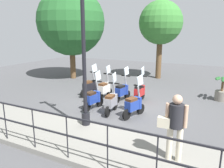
{
  "coord_description": "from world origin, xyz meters",
  "views": [
    {
      "loc": [
        -7.9,
        -3.56,
        3.09
      ],
      "look_at": [
        0.2,
        0.5,
        0.9
      ],
      "focal_mm": 35.0,
      "sensor_mm": 36.0,
      "label": 1
    }
  ],
  "objects_px": {
    "tree_large": "(71,22)",
    "scooter_near_2": "(93,98)",
    "scooter_near_0": "(134,104)",
    "scooter_far_3": "(90,86)",
    "scooter_far_0": "(140,91)",
    "lamp_post_near": "(84,63)",
    "scooter_far_1": "(122,91)",
    "scooter_far_2": "(105,88)",
    "tree_distant": "(161,23)",
    "potted_palm": "(222,91)",
    "pedestrian_with_bag": "(175,123)",
    "scooter_near_1": "(111,101)"
  },
  "relations": [
    {
      "from": "scooter_near_0",
      "to": "scooter_far_2",
      "type": "relative_size",
      "value": 1.0
    },
    {
      "from": "potted_palm",
      "to": "scooter_near_2",
      "type": "relative_size",
      "value": 0.69
    },
    {
      "from": "scooter_far_2",
      "to": "scooter_near_0",
      "type": "bearing_deg",
      "value": -123.3
    },
    {
      "from": "scooter_far_0",
      "to": "tree_distant",
      "type": "bearing_deg",
      "value": 6.32
    },
    {
      "from": "tree_distant",
      "to": "scooter_far_3",
      "type": "bearing_deg",
      "value": 161.36
    },
    {
      "from": "scooter_near_2",
      "to": "scooter_far_3",
      "type": "distance_m",
      "value": 1.97
    },
    {
      "from": "tree_distant",
      "to": "scooter_near_1",
      "type": "relative_size",
      "value": 3.27
    },
    {
      "from": "lamp_post_near",
      "to": "scooter_far_3",
      "type": "xyz_separation_m",
      "value": [
        3.26,
        1.9,
        -1.68
      ]
    },
    {
      "from": "potted_palm",
      "to": "scooter_far_3",
      "type": "height_order",
      "value": "scooter_far_3"
    },
    {
      "from": "scooter_near_0",
      "to": "scooter_far_3",
      "type": "xyz_separation_m",
      "value": [
        1.61,
        2.92,
        0.0
      ]
    },
    {
      "from": "potted_palm",
      "to": "scooter_far_3",
      "type": "distance_m",
      "value": 6.13
    },
    {
      "from": "tree_distant",
      "to": "scooter_near_1",
      "type": "distance_m",
      "value": 7.9
    },
    {
      "from": "scooter_far_2",
      "to": "scooter_far_1",
      "type": "bearing_deg",
      "value": -86.82
    },
    {
      "from": "tree_distant",
      "to": "scooter_near_0",
      "type": "xyz_separation_m",
      "value": [
        -7.22,
        -1.03,
        -3.12
      ]
    },
    {
      "from": "scooter_far_3",
      "to": "scooter_far_0",
      "type": "bearing_deg",
      "value": -71.78
    },
    {
      "from": "tree_distant",
      "to": "potted_palm",
      "type": "bearing_deg",
      "value": -132.59
    },
    {
      "from": "scooter_near_2",
      "to": "scooter_far_3",
      "type": "relative_size",
      "value": 1.0
    },
    {
      "from": "tree_large",
      "to": "scooter_far_3",
      "type": "bearing_deg",
      "value": -133.1
    },
    {
      "from": "scooter_near_2",
      "to": "scooter_far_2",
      "type": "relative_size",
      "value": 1.0
    },
    {
      "from": "pedestrian_with_bag",
      "to": "scooter_far_2",
      "type": "relative_size",
      "value": 1.03
    },
    {
      "from": "tree_large",
      "to": "scooter_far_0",
      "type": "xyz_separation_m",
      "value": [
        -2.82,
        -5.74,
        -3.19
      ]
    },
    {
      "from": "tree_large",
      "to": "scooter_far_3",
      "type": "relative_size",
      "value": 3.79
    },
    {
      "from": "lamp_post_near",
      "to": "scooter_far_1",
      "type": "distance_m",
      "value": 3.62
    },
    {
      "from": "tree_distant",
      "to": "lamp_post_near",
      "type": "bearing_deg",
      "value": -179.93
    },
    {
      "from": "scooter_near_0",
      "to": "scooter_far_0",
      "type": "distance_m",
      "value": 1.87
    },
    {
      "from": "lamp_post_near",
      "to": "scooter_far_1",
      "type": "bearing_deg",
      "value": 2.58
    },
    {
      "from": "potted_palm",
      "to": "scooter_far_1",
      "type": "relative_size",
      "value": 0.69
    },
    {
      "from": "tree_distant",
      "to": "scooter_far_2",
      "type": "distance_m",
      "value": 6.55
    },
    {
      "from": "pedestrian_with_bag",
      "to": "tree_distant",
      "type": "height_order",
      "value": "tree_distant"
    },
    {
      "from": "tree_distant",
      "to": "scooter_near_0",
      "type": "relative_size",
      "value": 3.27
    },
    {
      "from": "pedestrian_with_bag",
      "to": "potted_palm",
      "type": "distance_m",
      "value": 6.16
    },
    {
      "from": "scooter_near_2",
      "to": "tree_large",
      "type": "bearing_deg",
      "value": 51.42
    },
    {
      "from": "potted_palm",
      "to": "scooter_far_1",
      "type": "height_order",
      "value": "scooter_far_1"
    },
    {
      "from": "potted_palm",
      "to": "tree_distant",
      "type": "bearing_deg",
      "value": 47.41
    },
    {
      "from": "tree_large",
      "to": "scooter_near_2",
      "type": "bearing_deg",
      "value": -136.4
    },
    {
      "from": "scooter_far_1",
      "to": "scooter_far_3",
      "type": "bearing_deg",
      "value": 98.06
    },
    {
      "from": "scooter_near_1",
      "to": "scooter_near_2",
      "type": "height_order",
      "value": "same"
    },
    {
      "from": "scooter_near_0",
      "to": "scooter_far_3",
      "type": "height_order",
      "value": "same"
    },
    {
      "from": "potted_palm",
      "to": "scooter_far_2",
      "type": "xyz_separation_m",
      "value": [
        -2.08,
        4.93,
        0.04
      ]
    },
    {
      "from": "lamp_post_near",
      "to": "tree_large",
      "type": "height_order",
      "value": "tree_large"
    },
    {
      "from": "scooter_near_1",
      "to": "scooter_far_0",
      "type": "distance_m",
      "value": 1.91
    },
    {
      "from": "tree_large",
      "to": "scooter_near_1",
      "type": "relative_size",
      "value": 3.79
    },
    {
      "from": "pedestrian_with_bag",
      "to": "scooter_far_3",
      "type": "relative_size",
      "value": 1.03
    },
    {
      "from": "lamp_post_near",
      "to": "scooter_far_0",
      "type": "height_order",
      "value": "lamp_post_near"
    },
    {
      "from": "lamp_post_near",
      "to": "scooter_near_2",
      "type": "xyz_separation_m",
      "value": [
        1.67,
        0.74,
        -1.68
      ]
    },
    {
      "from": "pedestrian_with_bag",
      "to": "tree_distant",
      "type": "xyz_separation_m",
      "value": [
        9.63,
        2.93,
        2.53
      ]
    },
    {
      "from": "potted_palm",
      "to": "scooter_near_0",
      "type": "bearing_deg",
      "value": 141.83
    },
    {
      "from": "potted_palm",
      "to": "scooter_near_2",
      "type": "distance_m",
      "value": 5.88
    },
    {
      "from": "pedestrian_with_bag",
      "to": "scooter_far_0",
      "type": "relative_size",
      "value": 1.03
    },
    {
      "from": "scooter_near_0",
      "to": "scooter_near_2",
      "type": "height_order",
      "value": "same"
    }
  ]
}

